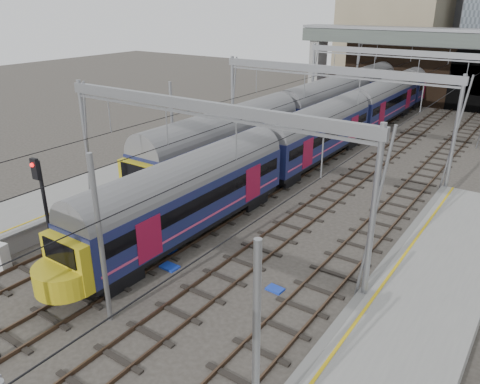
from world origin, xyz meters
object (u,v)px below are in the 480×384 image
Objects in this scene: train_main at (355,115)px; train_second at (325,103)px; relay_cabinet at (0,257)px; signal_near_left at (43,200)px.

train_main is 4.64m from train_second.
relay_cabinet is (-5.15, -30.62, -1.73)m from train_main.
relay_cabinet is (-1.15, -32.96, -1.88)m from train_second.
train_main is 45.96× the size of relay_cabinet.
relay_cabinet is (-1.49, -1.75, -2.69)m from signal_near_left.
signal_near_left is (0.34, -31.21, 0.80)m from train_second.
signal_near_left reaches higher than relay_cabinet.
train_second is 9.34× the size of signal_near_left.
signal_near_left is at bearing 35.39° from relay_cabinet.
train_second is at bearing 149.66° from train_main.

